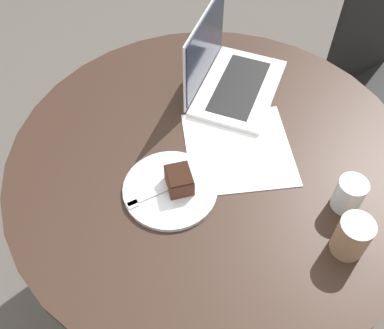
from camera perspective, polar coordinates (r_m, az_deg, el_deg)
name	(u,v)px	position (r m, az deg, el deg)	size (l,w,h in m)	color
ground_plane	(206,275)	(1.89, 1.75, -13.83)	(12.00, 12.00, 0.00)	#4C4742
dining_table	(211,183)	(1.32, 2.43, -2.35)	(1.12, 1.12, 0.77)	black
chair	(377,94)	(1.95, 22.43, 8.31)	(0.54, 0.54, 0.92)	black
paper_document	(238,149)	(1.24, 5.90, 2.02)	(0.32, 0.32, 0.00)	white
plate	(170,189)	(1.15, -2.78, -3.16)	(0.24, 0.24, 0.01)	silver
cake_slice	(179,180)	(1.13, -1.64, -1.98)	(0.08, 0.06, 0.05)	#472619
fork	(152,195)	(1.13, -5.11, -3.89)	(0.06, 0.17, 0.00)	silver
coffee_glass	(352,237)	(1.09, 19.65, -8.63)	(0.08, 0.08, 0.11)	#997556
water_glass	(349,194)	(1.16, 19.31, -3.60)	(0.07, 0.07, 0.09)	silver
laptop	(229,76)	(1.38, 4.76, 11.09)	(0.40, 0.37, 0.25)	silver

